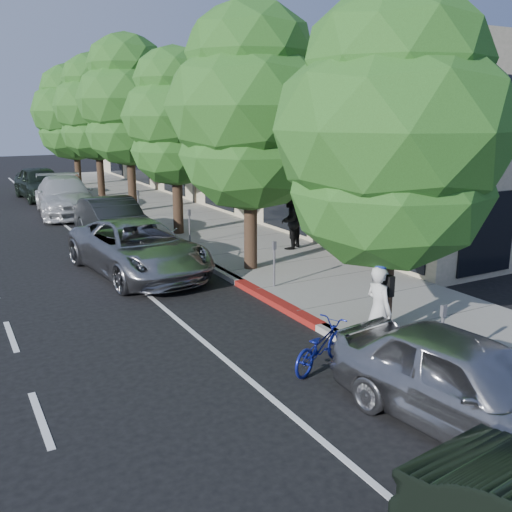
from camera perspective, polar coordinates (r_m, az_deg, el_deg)
ground at (r=13.89m, az=4.09°, el=-6.07°), size 120.00×120.00×0.00m
sidewalk at (r=21.65m, az=-2.32°, el=1.55°), size 4.60×56.00×0.15m
curb at (r=20.75m, az=-8.01°, el=0.87°), size 0.30×56.00×0.15m
curb_red_segment at (r=14.66m, az=1.97°, el=-4.62°), size 0.32×4.00×0.15m
storefront_building at (r=33.43m, az=1.16°, el=11.92°), size 10.00×36.00×7.00m
street_tree_0 at (r=12.01m, az=13.48°, el=11.70°), size 4.94×4.94×7.24m
street_tree_1 at (r=16.94m, az=-0.58°, el=14.35°), size 4.95×4.95×7.90m
street_tree_2 at (r=22.40m, az=-8.10°, el=13.40°), size 4.05×4.05×7.25m
street_tree_3 at (r=28.08m, az=-12.72°, el=14.78°), size 4.73×4.73×8.39m
street_tree_4 at (r=33.87m, az=-15.69°, el=14.03°), size 4.71×4.71×8.06m
street_tree_5 at (r=39.72m, az=-17.77°, el=13.47°), size 5.36×5.36×7.93m
cyclist at (r=11.77m, az=12.15°, el=-5.34°), size 0.46×0.69×1.86m
bicycle at (r=11.12m, az=6.46°, el=-8.91°), size 1.83×1.24×0.91m
silver_suv at (r=17.60m, az=-11.71°, el=0.79°), size 3.33×6.13×1.63m
dark_sedan at (r=22.27m, az=-14.13°, el=3.46°), size 1.92×5.09×1.66m
white_pickup at (r=29.05m, az=-18.58°, el=5.70°), size 3.04×6.38×1.80m
dark_suv_far at (r=34.79m, az=-20.75°, el=6.85°), size 2.55×5.57×1.85m
near_car_a at (r=9.46m, az=20.31°, el=-11.91°), size 2.39×4.73×1.54m
pedestrian at (r=19.90m, az=3.38°, el=3.54°), size 1.22×1.16×1.98m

